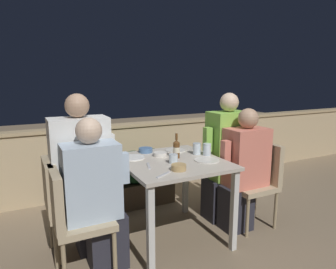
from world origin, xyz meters
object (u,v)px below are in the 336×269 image
Objects in this scene: beer_bottle at (176,149)px; chair_left_near at (71,213)px; person_coral_top at (243,170)px; person_blue_shirt at (97,196)px; chair_left_far at (62,199)px; chair_right_far at (239,169)px; person_green_blouse at (225,157)px; person_white_polo at (85,176)px; chair_right_near at (258,176)px.

chair_left_near is at bearing -168.78° from beer_bottle.
chair_left_near is at bearing -179.43° from person_coral_top.
chair_left_far is (-0.21, 0.29, -0.09)m from person_blue_shirt.
person_blue_shirt is at bearing -169.84° from chair_right_far.
person_green_blouse is 0.65m from beer_bottle.
chair_left_near is 3.68× the size of beer_bottle.
chair_left_far is at bearing 126.47° from person_blue_shirt.
chair_left_near is at bearing -170.91° from chair_right_far.
person_blue_shirt reaches higher than person_coral_top.
person_white_polo is at bearing -0.00° from chair_left_far.
chair_left_far is at bearing 170.48° from person_coral_top.
person_blue_shirt is 1.43× the size of chair_right_near.
chair_left_near and chair_right_near have the same top height.
person_blue_shirt is (0.19, 0.00, 0.09)m from chair_left_near.
chair_left_far is at bearing 94.16° from chair_left_near.
chair_left_far is 0.62× the size of person_white_polo.
person_white_polo is 1.14× the size of person_coral_top.
person_blue_shirt is 5.27× the size of beer_bottle.
person_coral_top is at bearing 0.57° from chair_left_near.
person_white_polo is at bearing 173.24° from beer_bottle.
chair_left_far is at bearing 171.47° from chair_right_near.
beer_bottle is at bearing -5.50° from chair_left_far.
chair_left_far and chair_right_near have the same top height.
person_white_polo reaches higher than beer_bottle.
beer_bottle is (-0.81, -0.09, 0.33)m from chair_right_far.
chair_right_far is at bearing -0.14° from person_white_polo.
chair_left_far is 0.63× the size of person_green_blouse.
chair_right_far is 3.68× the size of beer_bottle.
chair_left_far is 1.62m from person_green_blouse.
chair_right_near is at bearing -8.53° from chair_left_far.
chair_left_far and chair_right_far have the same top height.
person_blue_shirt is 1.43m from person_green_blouse.
person_coral_top is at bearing -9.52° from chair_left_far.
chair_left_near is 0.29m from chair_left_far.
person_blue_shirt is at bearing -166.11° from beer_bottle.
chair_right_near is at bearing 0.51° from chair_left_near.
chair_right_near is (1.63, -0.27, -0.17)m from person_white_polo.
chair_left_near is at bearing -179.49° from chair_right_near.
person_blue_shirt is 0.37m from chair_left_far.
chair_right_far is at bearing 9.09° from chair_left_near.
person_coral_top is at bearing 180.00° from chair_right_near.
person_blue_shirt is 1.43× the size of chair_right_far.
chair_right_far is 0.88m from beer_bottle.
person_blue_shirt is 1.00× the size of person_coral_top.
person_green_blouse is (1.59, 0.29, 0.16)m from chair_left_near.
chair_right_near is 0.27m from chair_right_far.
chair_left_near is 0.37m from person_white_polo.
person_blue_shirt is 1.43× the size of chair_left_far.
person_green_blouse reaches higher than beer_bottle.
chair_left_far is 1.65m from person_coral_top.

